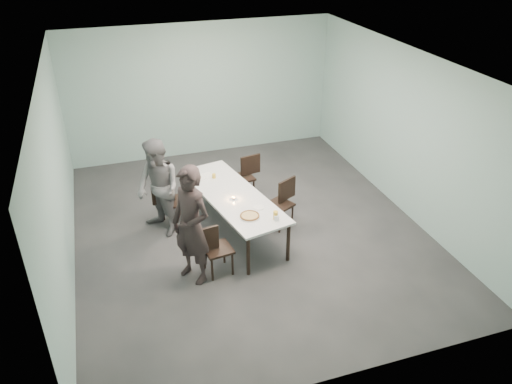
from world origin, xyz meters
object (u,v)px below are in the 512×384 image
object	(u,v)px
pizza	(250,216)
tealight	(234,198)
beer_glass	(276,216)
water_tumbler	(276,218)
diner_near	(191,226)
table	(232,197)
diner_far	(158,188)
chair_far_left	(170,199)
chair_near_left	(213,247)
side_plate	(259,207)
amber_tumbler	(214,176)
chair_far_right	(246,174)
chair_near_right	(282,200)

from	to	relation	value
pizza	tealight	xyz separation A→B (m)	(-0.09, 0.61, 0.00)
beer_glass	water_tumbler	size ratio (longest dim) A/B	1.67
diner_near	tealight	xyz separation A→B (m)	(0.90, 0.89, -0.18)
table	diner_far	size ratio (longest dim) A/B	1.56
water_tumbler	chair_far_left	bearing A→B (deg)	131.70
chair_near_left	diner_far	xyz separation A→B (m)	(-0.59, 1.43, 0.38)
side_plate	chair_far_left	bearing A→B (deg)	138.12
amber_tumbler	diner_far	bearing A→B (deg)	-163.11
pizza	chair_far_right	bearing A→B (deg)	74.98
diner_far	beer_glass	size ratio (longest dim) A/B	11.70
chair_far_right	tealight	bearing A→B (deg)	54.35
table	pizza	world-z (taller)	pizza
side_plate	chair_near_left	bearing A→B (deg)	-151.45
water_tumbler	tealight	world-z (taller)	water_tumbler
diner_far	tealight	bearing A→B (deg)	39.03
beer_glass	chair_near_left	bearing A→B (deg)	-176.31
table	chair_near_left	world-z (taller)	chair_near_left
tealight	water_tumbler	bearing A→B (deg)	-61.14
diner_far	side_plate	distance (m)	1.77
chair_far_right	diner_near	distance (m)	2.71
diner_near	water_tumbler	xyz separation A→B (m)	(1.36, 0.05, -0.16)
chair_near_left	chair_far_right	size ratio (longest dim) A/B	1.00
beer_glass	water_tumbler	distance (m)	0.04
chair_far_right	pizza	bearing A→B (deg)	64.22
table	beer_glass	distance (m)	1.09
pizza	chair_far_left	bearing A→B (deg)	127.71
chair_far_right	tealight	xyz separation A→B (m)	(-0.61, -1.32, 0.27)
chair_near_left	tealight	bearing A→B (deg)	48.37
side_plate	water_tumbler	bearing A→B (deg)	-72.47
side_plate	table	bearing A→B (deg)	117.27
diner_near	pizza	world-z (taller)	diner_near
chair_near_right	beer_glass	world-z (taller)	beer_glass
chair_near_left	diner_near	size ratio (longest dim) A/B	0.46
chair_far_left	chair_near_left	bearing A→B (deg)	-87.53
chair_far_left	amber_tumbler	xyz separation A→B (m)	(0.85, 0.09, 0.29)
chair_far_left	diner_far	bearing A→B (deg)	-142.18
water_tumbler	chair_near_left	bearing A→B (deg)	-177.80
chair_far_right	diner_far	distance (m)	1.98
diner_far	amber_tumbler	distance (m)	1.10
side_plate	beer_glass	size ratio (longest dim) A/B	1.20
beer_glass	diner_far	bearing A→B (deg)	140.24
pizza	beer_glass	bearing A→B (deg)	-29.28
pizza	beer_glass	distance (m)	0.42
table	water_tumbler	distance (m)	1.12
diner_far	side_plate	world-z (taller)	diner_far
table	water_tumbler	bearing A→B (deg)	-66.89
chair_far_left	water_tumbler	bearing A→B (deg)	-59.03
water_tumbler	chair_near_right	bearing A→B (deg)	63.90
chair_near_left	chair_far_left	size ratio (longest dim) A/B	1.00
tealight	chair_near_right	bearing A→B (deg)	8.22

